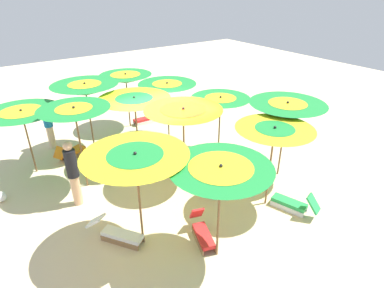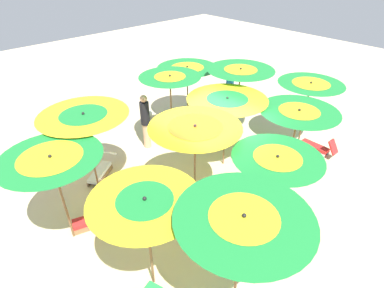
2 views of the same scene
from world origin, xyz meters
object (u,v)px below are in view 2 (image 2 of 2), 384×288
beach_umbrella_4 (195,134)px  beach_umbrella_11 (310,88)px  lounger_5 (317,147)px  lounger_1 (214,122)px  lounger_4 (94,218)px  beach_umbrella_5 (276,163)px  lounger_2 (176,212)px  beachgoer_1 (145,120)px  beach_umbrella_10 (240,75)px  beachgoer_0 (229,92)px  beach_umbrella_3 (84,120)px  lounger_3 (101,169)px  beach_umbrella_0 (52,165)px  beach_umbrella_2 (243,225)px  beach_umbrella_6 (170,82)px  beach_umbrella_7 (227,104)px  beach_ball (149,114)px  beach_umbrella_1 (146,207)px  beach_umbrella_8 (298,116)px  beach_umbrella_9 (187,71)px

beach_umbrella_4 → beach_umbrella_11: size_ratio=1.05×
beach_umbrella_4 → lounger_5: bearing=-13.5°
lounger_1 → lounger_4: bearing=-104.1°
beach_umbrella_5 → lounger_2: size_ratio=1.65×
beach_umbrella_4 → lounger_5: (4.54, -1.09, -1.89)m
beach_umbrella_5 → beachgoer_1: bearing=89.3°
beach_umbrella_5 → beach_umbrella_10: 4.49m
beach_umbrella_5 → beachgoer_0: beach_umbrella_5 is taller
beach_umbrella_3 → beach_umbrella_10: (5.16, -0.69, 0.04)m
lounger_3 → beach_umbrella_0: bearing=9.3°
beach_umbrella_0 → beach_umbrella_5: (3.54, -2.93, -0.17)m
beach_umbrella_2 → lounger_3: (0.19, 5.28, -1.97)m
beach_umbrella_6 → beach_umbrella_7: bearing=-77.1°
beach_umbrella_7 → beach_ball: (0.17, 4.14, -1.91)m
beach_umbrella_6 → lounger_3: size_ratio=1.87×
lounger_3 → beach_umbrella_1: bearing=40.6°
lounger_3 → beachgoer_1: beachgoer_1 is taller
lounger_1 → beach_ball: (-1.35, 2.32, -0.06)m
beach_umbrella_1 → lounger_4: beach_umbrella_1 is taller
lounger_2 → beach_ball: bearing=59.5°
lounger_4 → beachgoer_1: size_ratio=0.60×
beach_umbrella_2 → beach_umbrella_4: 2.96m
beach_umbrella_1 → beach_umbrella_10: beach_umbrella_10 is taller
beach_umbrella_3 → beach_umbrella_4: 2.77m
lounger_3 → lounger_5: bearing=112.0°
beach_umbrella_11 → beach_umbrella_8: bearing=-159.2°
beach_umbrella_11 → beachgoer_1: bearing=139.3°
beach_umbrella_1 → beachgoer_1: bearing=55.0°
beach_umbrella_3 → beach_umbrella_9: beach_umbrella_3 is taller
beach_umbrella_2 → lounger_5: (5.99, 1.49, -1.96)m
beach_umbrella_10 → beachgoer_1: 3.44m
beach_umbrella_10 → beachgoer_0: size_ratio=1.38×
lounger_3 → beachgoer_0: beachgoer_0 is taller
beach_umbrella_3 → beach_umbrella_7: 3.82m
lounger_4 → lounger_5: bearing=-179.2°
lounger_2 → lounger_3: size_ratio=0.97×
beach_umbrella_11 → lounger_2: (-5.40, 0.23, -1.83)m
beach_umbrella_7 → lounger_1: (1.52, 1.82, -1.85)m
beach_umbrella_9 → lounger_2: (-3.85, -3.77, -1.72)m
beach_umbrella_6 → beach_umbrella_7: (0.44, -1.94, -0.22)m
beach_umbrella_1 → beach_umbrella_2: bearing=-60.1°
beach_umbrella_5 → beach_umbrella_7: bearing=63.9°
beach_umbrella_2 → beach_ball: 8.35m
beach_umbrella_3 → lounger_3: 2.06m
beach_umbrella_8 → lounger_2: size_ratio=1.72×
beach_umbrella_11 → lounger_4: (-7.00, 1.44, -1.81)m
beach_umbrella_8 → beach_umbrella_9: size_ratio=1.01×
beach_umbrella_6 → lounger_5: (3.16, -3.64, -2.07)m
beach_umbrella_3 → beach_umbrella_7: bearing=-25.4°
lounger_1 → beach_umbrella_11: bearing=-2.9°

